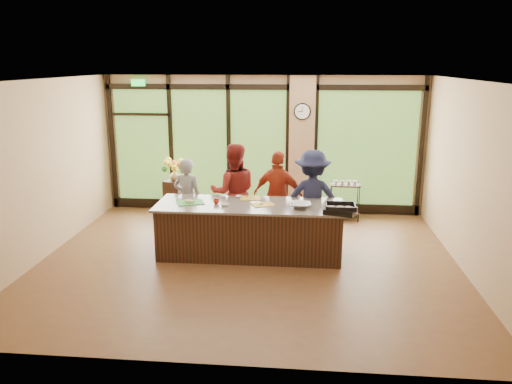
% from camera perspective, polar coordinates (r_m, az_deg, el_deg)
% --- Properties ---
extents(floor, '(7.00, 7.00, 0.00)m').
position_cam_1_polar(floor, '(8.53, -0.91, -7.89)').
color(floor, brown).
rests_on(floor, ground).
extents(ceiling, '(7.00, 7.00, 0.00)m').
position_cam_1_polar(ceiling, '(7.88, -1.00, 12.68)').
color(ceiling, silver).
rests_on(ceiling, back_wall).
extents(back_wall, '(7.00, 0.00, 7.00)m').
position_cam_1_polar(back_wall, '(11.01, 0.78, 5.41)').
color(back_wall, tan).
rests_on(back_wall, floor).
extents(left_wall, '(0.00, 6.00, 6.00)m').
position_cam_1_polar(left_wall, '(9.14, -23.33, 2.27)').
color(left_wall, tan).
rests_on(left_wall, floor).
extents(right_wall, '(0.00, 6.00, 6.00)m').
position_cam_1_polar(right_wall, '(8.45, 23.38, 1.32)').
color(right_wall, tan).
rests_on(right_wall, floor).
extents(window_wall, '(6.90, 0.12, 3.00)m').
position_cam_1_polar(window_wall, '(10.97, 1.61, 4.81)').
color(window_wall, tan).
rests_on(window_wall, floor).
extents(island_base, '(3.10, 1.00, 0.88)m').
position_cam_1_polar(island_base, '(8.66, -0.70, -4.44)').
color(island_base, '#321910').
rests_on(island_base, floor).
extents(countertop, '(3.20, 1.10, 0.04)m').
position_cam_1_polar(countertop, '(8.52, -0.71, -1.52)').
color(countertop, slate).
rests_on(countertop, island_base).
extents(wall_clock, '(0.36, 0.04, 0.36)m').
position_cam_1_polar(wall_clock, '(10.75, 5.32, 9.15)').
color(wall_clock, black).
rests_on(wall_clock, window_wall).
extents(cook_left, '(0.64, 0.50, 1.55)m').
position_cam_1_polar(cook_left, '(9.44, -7.81, -0.80)').
color(cook_left, slate).
rests_on(cook_left, floor).
extents(cook_midleft, '(1.00, 0.84, 1.83)m').
position_cam_1_polar(cook_midleft, '(9.30, -2.57, -0.03)').
color(cook_midleft, maroon).
rests_on(cook_midleft, floor).
extents(cook_midright, '(1.07, 0.69, 1.69)m').
position_cam_1_polar(cook_midright, '(9.33, 2.57, -0.44)').
color(cook_midright, maroon).
rests_on(cook_midright, floor).
extents(cook_right, '(1.15, 0.69, 1.75)m').
position_cam_1_polar(cook_right, '(9.12, 6.44, -0.65)').
color(cook_right, '#1A1D3A').
rests_on(cook_right, floor).
extents(roasting_pan, '(0.57, 0.50, 0.08)m').
position_cam_1_polar(roasting_pan, '(8.10, 9.61, -2.13)').
color(roasting_pan, black).
rests_on(roasting_pan, countertop).
extents(mixing_bowl, '(0.39, 0.39, 0.09)m').
position_cam_1_polar(mixing_bowl, '(8.31, 5.12, -1.53)').
color(mixing_bowl, silver).
rests_on(mixing_bowl, countertop).
extents(cutting_board_left, '(0.54, 0.48, 0.01)m').
position_cam_1_polar(cutting_board_left, '(8.65, -7.54, -1.20)').
color(cutting_board_left, green).
rests_on(cutting_board_left, countertop).
extents(cutting_board_center, '(0.40, 0.32, 0.01)m').
position_cam_1_polar(cutting_board_center, '(8.86, -0.65, -0.70)').
color(cutting_board_center, gold).
rests_on(cutting_board_center, countertop).
extents(cutting_board_right, '(0.44, 0.39, 0.01)m').
position_cam_1_polar(cutting_board_right, '(8.46, 0.79, -1.44)').
color(cutting_board_right, gold).
rests_on(cutting_board_right, countertop).
extents(prep_bowl_near, '(0.21, 0.21, 0.05)m').
position_cam_1_polar(prep_bowl_near, '(8.65, -7.56, -1.07)').
color(prep_bowl_near, white).
rests_on(prep_bowl_near, countertop).
extents(prep_bowl_mid, '(0.16, 0.16, 0.04)m').
position_cam_1_polar(prep_bowl_mid, '(8.41, -3.59, -1.45)').
color(prep_bowl_mid, white).
rests_on(prep_bowl_mid, countertop).
extents(prep_bowl_far, '(0.17, 0.17, 0.03)m').
position_cam_1_polar(prep_bowl_far, '(8.92, -1.93, -0.53)').
color(prep_bowl_far, white).
rests_on(prep_bowl_far, countertop).
extents(red_ramekin, '(0.12, 0.12, 0.08)m').
position_cam_1_polar(red_ramekin, '(8.53, -4.56, -1.12)').
color(red_ramekin, '#A52110').
rests_on(red_ramekin, countertop).
extents(flower_stand, '(0.50, 0.50, 0.79)m').
position_cam_1_polar(flower_stand, '(11.00, -9.17, -0.69)').
color(flower_stand, '#321910').
rests_on(flower_stand, floor).
extents(flower_vase, '(0.30, 0.30, 0.24)m').
position_cam_1_polar(flower_vase, '(10.87, -9.28, 1.93)').
color(flower_vase, '#967952').
rests_on(flower_vase, flower_stand).
extents(bar_cart, '(0.63, 0.37, 0.86)m').
position_cam_1_polar(bar_cart, '(10.72, 10.11, -0.48)').
color(bar_cart, '#321910').
rests_on(bar_cart, floor).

